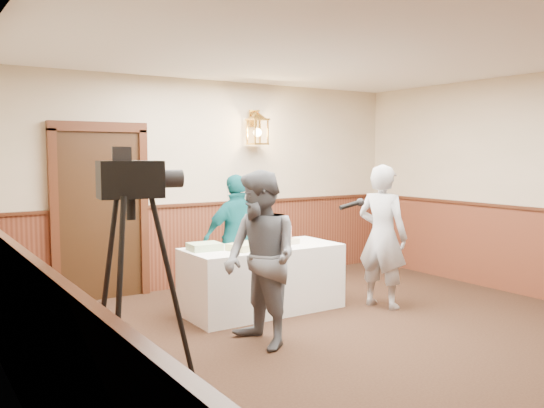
% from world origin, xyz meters
% --- Properties ---
extents(ground, '(7.00, 7.00, 0.00)m').
position_xyz_m(ground, '(0.00, 0.00, 0.00)').
color(ground, black).
rests_on(ground, ground).
extents(room_shell, '(6.02, 7.02, 2.81)m').
position_xyz_m(room_shell, '(-0.05, 0.45, 1.52)').
color(room_shell, '#BFB08F').
rests_on(room_shell, ground).
extents(display_table, '(1.80, 0.80, 0.75)m').
position_xyz_m(display_table, '(-0.21, 1.90, 0.38)').
color(display_table, white).
rests_on(display_table, ground).
extents(tiered_cake, '(0.34, 0.34, 0.33)m').
position_xyz_m(tiered_cake, '(0.08, 1.95, 0.88)').
color(tiered_cake, beige).
rests_on(tiered_cake, display_table).
extents(sheet_cake_yellow, '(0.43, 0.37, 0.07)m').
position_xyz_m(sheet_cake_yellow, '(-0.50, 1.80, 0.79)').
color(sheet_cake_yellow, '#C9CF7B').
rests_on(sheet_cake_yellow, display_table).
extents(sheet_cake_green, '(0.36, 0.29, 0.08)m').
position_xyz_m(sheet_cake_green, '(-0.88, 2.02, 0.79)').
color(sheet_cake_green, '#95C389').
rests_on(sheet_cake_green, display_table).
extents(interviewer, '(1.50, 0.83, 1.66)m').
position_xyz_m(interviewer, '(-0.87, 0.87, 0.83)').
color(interviewer, '#5A5D64').
rests_on(interviewer, ground).
extents(baker, '(0.58, 0.71, 1.68)m').
position_xyz_m(baker, '(1.06, 1.28, 0.84)').
color(baker, '#A4A5AA').
rests_on(baker, ground).
extents(assistant_p, '(0.93, 0.41, 1.56)m').
position_xyz_m(assistant_p, '(-0.27, 2.36, 0.78)').
color(assistant_p, '#0F585F').
rests_on(assistant_p, ground).
extents(tv_camera_rig, '(0.69, 0.64, 1.76)m').
position_xyz_m(tv_camera_rig, '(-2.32, 0.24, 0.79)').
color(tv_camera_rig, black).
rests_on(tv_camera_rig, ground).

